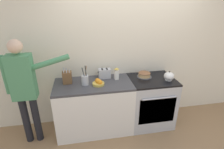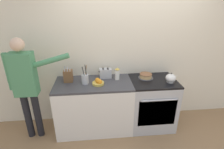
{
  "view_description": "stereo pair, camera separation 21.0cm",
  "coord_description": "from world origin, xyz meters",
  "px_view_note": "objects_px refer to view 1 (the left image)",
  "views": [
    {
      "loc": [
        -0.87,
        -2.27,
        2.19
      ],
      "look_at": [
        -0.4,
        0.3,
        1.06
      ],
      "focal_mm": 28.0,
      "sensor_mm": 36.0,
      "label": 1
    },
    {
      "loc": [
        -0.66,
        -2.3,
        2.19
      ],
      "look_at": [
        -0.4,
        0.3,
        1.06
      ],
      "focal_mm": 28.0,
      "sensor_mm": 36.0,
      "label": 2
    }
  ],
  "objects_px": {
    "stove_range": "(150,101)",
    "tea_kettle": "(169,76)",
    "knife_block": "(67,77)",
    "fruit_bowl": "(99,82)",
    "milk_carton": "(116,74)",
    "person_baker": "(24,85)",
    "layer_cake": "(144,75)",
    "utensil_crock": "(85,80)",
    "toaster": "(105,73)"
  },
  "relations": [
    {
      "from": "stove_range",
      "to": "tea_kettle",
      "type": "xyz_separation_m",
      "value": [
        0.26,
        -0.1,
        0.53
      ]
    },
    {
      "from": "knife_block",
      "to": "fruit_bowl",
      "type": "height_order",
      "value": "knife_block"
    },
    {
      "from": "milk_carton",
      "to": "person_baker",
      "type": "height_order",
      "value": "person_baker"
    },
    {
      "from": "layer_cake",
      "to": "utensil_crock",
      "type": "xyz_separation_m",
      "value": [
        -1.05,
        -0.11,
        0.05
      ]
    },
    {
      "from": "layer_cake",
      "to": "utensil_crock",
      "type": "distance_m",
      "value": 1.06
    },
    {
      "from": "tea_kettle",
      "to": "person_baker",
      "type": "height_order",
      "value": "person_baker"
    },
    {
      "from": "utensil_crock",
      "to": "toaster",
      "type": "distance_m",
      "value": 0.4
    },
    {
      "from": "layer_cake",
      "to": "knife_block",
      "type": "height_order",
      "value": "knife_block"
    },
    {
      "from": "toaster",
      "to": "utensil_crock",
      "type": "bearing_deg",
      "value": -149.32
    },
    {
      "from": "layer_cake",
      "to": "toaster",
      "type": "bearing_deg",
      "value": 172.5
    },
    {
      "from": "toaster",
      "to": "milk_carton",
      "type": "relative_size",
      "value": 1.04
    },
    {
      "from": "layer_cake",
      "to": "fruit_bowl",
      "type": "distance_m",
      "value": 0.85
    },
    {
      "from": "stove_range",
      "to": "toaster",
      "type": "distance_m",
      "value": 1.0
    },
    {
      "from": "person_baker",
      "to": "stove_range",
      "type": "bearing_deg",
      "value": 4.51
    },
    {
      "from": "milk_carton",
      "to": "stove_range",
      "type": "bearing_deg",
      "value": -9.13
    },
    {
      "from": "utensil_crock",
      "to": "milk_carton",
      "type": "xyz_separation_m",
      "value": [
        0.54,
        0.11,
        0.02
      ]
    },
    {
      "from": "knife_block",
      "to": "utensil_crock",
      "type": "bearing_deg",
      "value": -21.41
    },
    {
      "from": "toaster",
      "to": "person_baker",
      "type": "xyz_separation_m",
      "value": [
        -1.24,
        -0.3,
        0.03
      ]
    },
    {
      "from": "stove_range",
      "to": "milk_carton",
      "type": "relative_size",
      "value": 4.25
    },
    {
      "from": "layer_cake",
      "to": "stove_range",
      "type": "bearing_deg",
      "value": -42.32
    },
    {
      "from": "fruit_bowl",
      "to": "milk_carton",
      "type": "distance_m",
      "value": 0.37
    },
    {
      "from": "fruit_bowl",
      "to": "person_baker",
      "type": "relative_size",
      "value": 0.11
    },
    {
      "from": "knife_block",
      "to": "person_baker",
      "type": "distance_m",
      "value": 0.64
    },
    {
      "from": "stove_range",
      "to": "milk_carton",
      "type": "xyz_separation_m",
      "value": [
        -0.62,
        0.1,
        0.56
      ]
    },
    {
      "from": "tea_kettle",
      "to": "fruit_bowl",
      "type": "xyz_separation_m",
      "value": [
        -1.21,
        0.04,
        -0.03
      ]
    },
    {
      "from": "utensil_crock",
      "to": "milk_carton",
      "type": "height_order",
      "value": "utensil_crock"
    },
    {
      "from": "tea_kettle",
      "to": "person_baker",
      "type": "relative_size",
      "value": 0.12
    },
    {
      "from": "toaster",
      "to": "person_baker",
      "type": "relative_size",
      "value": 0.13
    },
    {
      "from": "layer_cake",
      "to": "knife_block",
      "type": "relative_size",
      "value": 0.93
    },
    {
      "from": "fruit_bowl",
      "to": "milk_carton",
      "type": "relative_size",
      "value": 0.89
    },
    {
      "from": "utensil_crock",
      "to": "person_baker",
      "type": "height_order",
      "value": "person_baker"
    },
    {
      "from": "layer_cake",
      "to": "person_baker",
      "type": "distance_m",
      "value": 1.95
    },
    {
      "from": "utensil_crock",
      "to": "toaster",
      "type": "bearing_deg",
      "value": 30.68
    },
    {
      "from": "tea_kettle",
      "to": "utensil_crock",
      "type": "height_order",
      "value": "utensil_crock"
    },
    {
      "from": "utensil_crock",
      "to": "person_baker",
      "type": "xyz_separation_m",
      "value": [
        -0.89,
        -0.09,
        0.03
      ]
    },
    {
      "from": "toaster",
      "to": "milk_carton",
      "type": "distance_m",
      "value": 0.22
    },
    {
      "from": "layer_cake",
      "to": "utensil_crock",
      "type": "bearing_deg",
      "value": -173.83
    },
    {
      "from": "person_baker",
      "to": "layer_cake",
      "type": "bearing_deg",
      "value": 7.69
    },
    {
      "from": "utensil_crock",
      "to": "person_baker",
      "type": "bearing_deg",
      "value": -173.97
    },
    {
      "from": "stove_range",
      "to": "fruit_bowl",
      "type": "bearing_deg",
      "value": -176.35
    },
    {
      "from": "stove_range",
      "to": "person_baker",
      "type": "relative_size",
      "value": 0.54
    },
    {
      "from": "layer_cake",
      "to": "fruit_bowl",
      "type": "height_order",
      "value": "fruit_bowl"
    },
    {
      "from": "utensil_crock",
      "to": "toaster",
      "type": "height_order",
      "value": "utensil_crock"
    },
    {
      "from": "knife_block",
      "to": "person_baker",
      "type": "xyz_separation_m",
      "value": [
        -0.61,
        -0.21,
        0.01
      ]
    },
    {
      "from": "tea_kettle",
      "to": "milk_carton",
      "type": "height_order",
      "value": "milk_carton"
    },
    {
      "from": "stove_range",
      "to": "milk_carton",
      "type": "height_order",
      "value": "milk_carton"
    },
    {
      "from": "utensil_crock",
      "to": "fruit_bowl",
      "type": "xyz_separation_m",
      "value": [
        0.21,
        -0.05,
        -0.04
      ]
    },
    {
      "from": "layer_cake",
      "to": "fruit_bowl",
      "type": "relative_size",
      "value": 1.35
    },
    {
      "from": "layer_cake",
      "to": "toaster",
      "type": "distance_m",
      "value": 0.71
    },
    {
      "from": "utensil_crock",
      "to": "fruit_bowl",
      "type": "bearing_deg",
      "value": -13.24
    }
  ]
}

